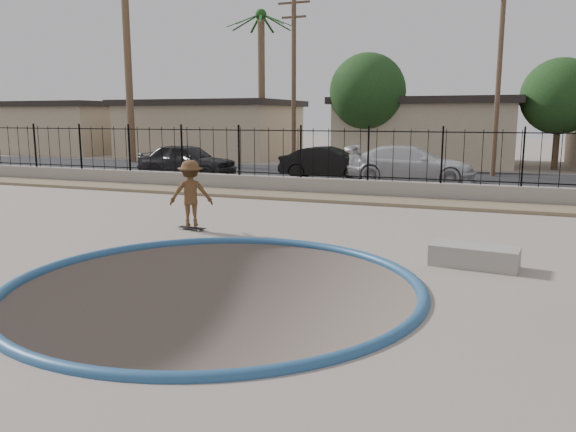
# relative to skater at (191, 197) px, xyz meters

# --- Properties ---
(ground) EXTENTS (120.00, 120.00, 2.20)m
(ground) POSITION_rel_skater_xyz_m (2.80, 9.00, -1.93)
(ground) COLOR gray
(ground) RESTS_ON ground
(bowl_pit) EXTENTS (6.84, 6.84, 1.80)m
(bowl_pit) POSITION_rel_skater_xyz_m (2.80, -4.00, -0.83)
(bowl_pit) COLOR #4F453D
(bowl_pit) RESTS_ON ground
(coping_ring) EXTENTS (7.04, 7.04, 0.20)m
(coping_ring) POSITION_rel_skater_xyz_m (2.80, -4.00, -0.83)
(coping_ring) COLOR #254F7A
(coping_ring) RESTS_ON ground
(rock_strip) EXTENTS (42.00, 1.60, 0.11)m
(rock_strip) POSITION_rel_skater_xyz_m (2.80, 6.20, -0.77)
(rock_strip) COLOR #857457
(rock_strip) RESTS_ON ground
(retaining_wall) EXTENTS (42.00, 0.45, 0.60)m
(retaining_wall) POSITION_rel_skater_xyz_m (2.80, 7.30, -0.53)
(retaining_wall) COLOR gray
(retaining_wall) RESTS_ON ground
(fence) EXTENTS (40.00, 0.04, 1.80)m
(fence) POSITION_rel_skater_xyz_m (2.80, 7.30, 0.67)
(fence) COLOR black
(fence) RESTS_ON retaining_wall
(street) EXTENTS (90.00, 8.00, 0.04)m
(street) POSITION_rel_skater_xyz_m (2.80, 14.00, -0.81)
(street) COLOR black
(street) RESTS_ON ground
(house_west_far) EXTENTS (10.60, 8.60, 3.90)m
(house_west_far) POSITION_rel_skater_xyz_m (-25.20, 23.50, 1.15)
(house_west_far) COLOR tan
(house_west_far) RESTS_ON ground
(house_west) EXTENTS (11.60, 8.60, 3.90)m
(house_west) POSITION_rel_skater_xyz_m (-12.20, 23.50, 1.15)
(house_west) COLOR tan
(house_west) RESTS_ON ground
(house_center) EXTENTS (10.60, 8.60, 3.90)m
(house_center) POSITION_rel_skater_xyz_m (2.80, 23.50, 1.15)
(house_center) COLOR tan
(house_center) RESTS_ON ground
(palm_left) EXTENTS (2.30, 2.30, 11.30)m
(palm_left) POSITION_rel_skater_xyz_m (-14.20, 17.00, 7.13)
(palm_left) COLOR brown
(palm_left) RESTS_ON ground
(palm_mid) EXTENTS (2.30, 2.30, 9.30)m
(palm_mid) POSITION_rel_skater_xyz_m (-7.20, 21.00, 5.86)
(palm_mid) COLOR brown
(palm_mid) RESTS_ON ground
(utility_pole_left) EXTENTS (1.70, 0.24, 9.00)m
(utility_pole_left) POSITION_rel_skater_xyz_m (-3.20, 16.00, 3.88)
(utility_pole_left) COLOR #473323
(utility_pole_left) RESTS_ON ground
(utility_pole_mid) EXTENTS (1.70, 0.24, 9.50)m
(utility_pole_mid) POSITION_rel_skater_xyz_m (6.80, 16.00, 4.13)
(utility_pole_mid) COLOR #473323
(utility_pole_mid) RESTS_ON ground
(street_tree_left) EXTENTS (4.32, 4.32, 6.36)m
(street_tree_left) POSITION_rel_skater_xyz_m (-0.20, 20.00, 3.36)
(street_tree_left) COLOR #473323
(street_tree_left) RESTS_ON ground
(street_tree_mid) EXTENTS (3.96, 3.96, 5.83)m
(street_tree_mid) POSITION_rel_skater_xyz_m (9.80, 21.00, 3.01)
(street_tree_mid) COLOR #473323
(street_tree_mid) RESTS_ON ground
(skater) EXTENTS (1.23, 1.00, 1.65)m
(skater) POSITION_rel_skater_xyz_m (0.00, 0.00, 0.00)
(skater) COLOR brown
(skater) RESTS_ON ground
(skateboard) EXTENTS (0.76, 0.27, 0.06)m
(skateboard) POSITION_rel_skater_xyz_m (0.00, -0.00, -0.77)
(skateboard) COLOR black
(skateboard) RESTS_ON ground
(concrete_ledge) EXTENTS (1.67, 0.87, 0.40)m
(concrete_ledge) POSITION_rel_skater_xyz_m (6.80, -1.13, -0.63)
(concrete_ledge) COLOR gray
(concrete_ledge) RESTS_ON ground
(car_a) EXTENTS (4.60, 1.92, 1.56)m
(car_a) POSITION_rel_skater_xyz_m (-6.35, 10.40, -0.01)
(car_a) COLOR black
(car_a) RESTS_ON street
(car_b) EXTENTS (4.37, 1.54, 1.44)m
(car_b) POSITION_rel_skater_xyz_m (-0.02, 12.00, -0.07)
(car_b) COLOR black
(car_b) RESTS_ON street
(car_c) EXTENTS (5.42, 2.34, 1.55)m
(car_c) POSITION_rel_skater_xyz_m (3.57, 12.00, -0.01)
(car_c) COLOR silver
(car_c) RESTS_ON street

